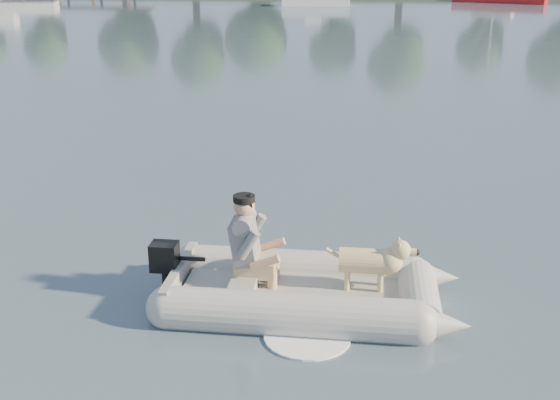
# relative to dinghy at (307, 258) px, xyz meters

# --- Properties ---
(water) EXTENTS (160.00, 160.00, 0.00)m
(water) POSITION_rel_dinghy_xyz_m (-1.09, -0.23, -0.63)
(water) COLOR slate
(water) RESTS_ON ground
(dinghy) EXTENTS (4.68, 2.87, 1.47)m
(dinghy) POSITION_rel_dinghy_xyz_m (0.00, 0.00, 0.00)
(dinghy) COLOR #A2A29D
(dinghy) RESTS_ON water
(man) EXTENTS (0.78, 0.67, 1.15)m
(man) POSITION_rel_dinghy_xyz_m (-0.75, 0.05, 0.19)
(man) COLOR slate
(man) RESTS_ON dinghy
(dog) EXTENTS (1.00, 0.36, 0.66)m
(dog) POSITION_rel_dinghy_xyz_m (0.69, 0.06, -0.08)
(dog) COLOR tan
(dog) RESTS_ON dinghy
(outboard_motor) EXTENTS (0.44, 0.31, 0.84)m
(outboard_motor) POSITION_rel_dinghy_xyz_m (-1.77, -0.02, -0.30)
(outboard_motor) COLOR black
(outboard_motor) RESTS_ON dinghy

